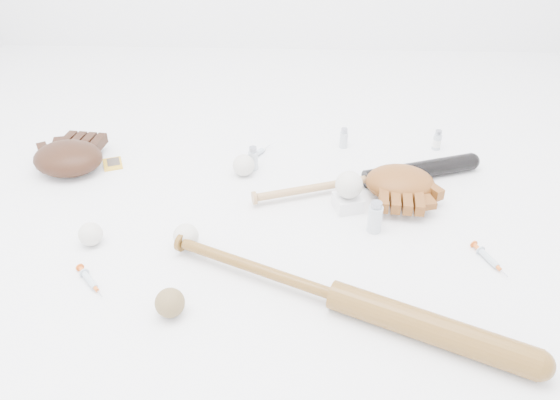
{
  "coord_description": "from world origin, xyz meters",
  "views": [
    {
      "loc": [
        0.08,
        -1.29,
        0.96
      ],
      "look_at": [
        0.03,
        0.01,
        0.06
      ],
      "focal_mm": 35.0,
      "sensor_mm": 36.0,
      "label": 1
    }
  ],
  "objects_px": {
    "bat_wood": "(336,295)",
    "pedestal": "(348,202)",
    "glove_dark": "(68,158)",
    "bat_dark": "(368,179)"
  },
  "relations": [
    {
      "from": "bat_wood",
      "to": "pedestal",
      "type": "xyz_separation_m",
      "value": [
        0.05,
        0.41,
        -0.01
      ]
    },
    {
      "from": "bat_wood",
      "to": "pedestal",
      "type": "bearing_deg",
      "value": 106.86
    },
    {
      "from": "glove_dark",
      "to": "pedestal",
      "type": "height_order",
      "value": "glove_dark"
    },
    {
      "from": "bat_dark",
      "to": "pedestal",
      "type": "bearing_deg",
      "value": -139.01
    },
    {
      "from": "pedestal",
      "to": "glove_dark",
      "type": "bearing_deg",
      "value": 168.72
    },
    {
      "from": "bat_wood",
      "to": "glove_dark",
      "type": "distance_m",
      "value": 1.05
    },
    {
      "from": "bat_wood",
      "to": "glove_dark",
      "type": "relative_size",
      "value": 3.51
    },
    {
      "from": "bat_dark",
      "to": "pedestal",
      "type": "height_order",
      "value": "bat_dark"
    },
    {
      "from": "glove_dark",
      "to": "pedestal",
      "type": "bearing_deg",
      "value": -5.17
    },
    {
      "from": "bat_wood",
      "to": "pedestal",
      "type": "height_order",
      "value": "bat_wood"
    }
  ]
}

